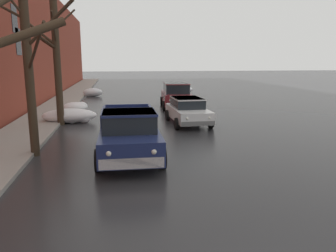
{
  "coord_description": "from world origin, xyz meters",
  "views": [
    {
      "loc": [
        -2.31,
        -2.39,
        3.42
      ],
      "look_at": [
        -0.48,
        9.17,
        1.06
      ],
      "focal_mm": 35.09,
      "sensor_mm": 36.0,
      "label": 1
    }
  ],
  "objects": [
    {
      "name": "snow_bank_along_right_kerb",
      "position": [
        -4.94,
        19.59,
        0.36
      ],
      "size": [
        1.64,
        1.39,
        0.72
      ],
      "color": "white",
      "rests_on": "ground"
    },
    {
      "name": "snow_bank_near_corner_left",
      "position": [
        -4.57,
        29.53,
        0.37
      ],
      "size": [
        1.82,
        1.03,
        0.79
      ],
      "color": "white",
      "rests_on": "ground"
    },
    {
      "name": "snow_bank_far_right_pile",
      "position": [
        4.48,
        31.35,
        0.36
      ],
      "size": [
        2.33,
        1.08,
        0.75
      ],
      "color": "white",
      "rests_on": "ground"
    },
    {
      "name": "brick_townhouse_facade",
      "position": [
        -8.41,
        18.0,
        4.9
      ],
      "size": [
        0.63,
        80.0,
        9.8
      ],
      "color": "brown",
      "rests_on": "ground"
    },
    {
      "name": "bare_tree_second_along_sidewalk",
      "position": [
        -5.25,
        9.7,
        3.1
      ],
      "size": [
        3.26,
        2.08,
        6.43
      ],
      "color": "#382B1E",
      "rests_on": "ground"
    },
    {
      "name": "bare_tree_mid_block",
      "position": [
        -5.34,
        15.58,
        3.42
      ],
      "size": [
        2.47,
        3.08,
        6.43
      ],
      "color": "#382B1E",
      "rests_on": "ground"
    },
    {
      "name": "pickup_truck_darkblue_approaching_near_lane",
      "position": [
        -1.91,
        9.01,
        0.88
      ],
      "size": [
        2.26,
        5.24,
        1.76
      ],
      "color": "navy",
      "rests_on": "ground"
    },
    {
      "name": "sedan_white_parked_kerbside_close",
      "position": [
        1.48,
        14.8,
        0.75
      ],
      "size": [
        2.02,
        4.28,
        1.42
      ],
      "color": "silver",
      "rests_on": "ground"
    },
    {
      "name": "left_sidewalk_slab",
      "position": [
        -6.61,
        18.0,
        0.07
      ],
      "size": [
        2.6,
        80.0,
        0.14
      ],
      "primitive_type": "cube",
      "color": "gray",
      "rests_on": "ground"
    },
    {
      "name": "suv_maroon_parked_kerbside_mid",
      "position": [
        1.94,
        20.89,
        0.99
      ],
      "size": [
        2.35,
        4.59,
        1.82
      ],
      "color": "maroon",
      "rests_on": "ground"
    },
    {
      "name": "snow_bank_mid_block_left",
      "position": [
        -4.85,
        16.15,
        0.38
      ],
      "size": [
        2.96,
        1.35,
        0.78
      ],
      "color": "white",
      "rests_on": "ground"
    }
  ]
}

